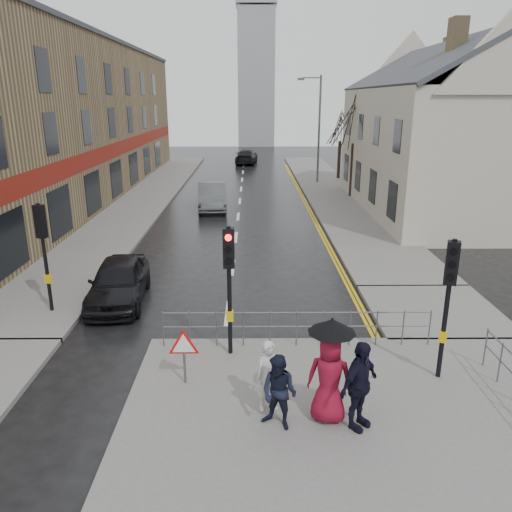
{
  "coord_description": "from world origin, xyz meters",
  "views": [
    {
      "loc": [
        0.75,
        -11.43,
        6.47
      ],
      "look_at": [
        0.89,
        3.05,
        1.88
      ],
      "focal_mm": 35.0,
      "sensor_mm": 36.0,
      "label": 1
    }
  ],
  "objects_px": {
    "pedestrian_d": "(359,386)",
    "pedestrian_b": "(279,392)",
    "pedestrian_with_umbrella": "(330,368)",
    "pedestrian_a": "(269,376)",
    "car_parked": "(119,281)",
    "car_mid": "(212,196)"
  },
  "relations": [
    {
      "from": "pedestrian_b",
      "to": "pedestrian_with_umbrella",
      "type": "distance_m",
      "value": 1.13
    },
    {
      "from": "pedestrian_with_umbrella",
      "to": "car_mid",
      "type": "height_order",
      "value": "pedestrian_with_umbrella"
    },
    {
      "from": "car_parked",
      "to": "car_mid",
      "type": "bearing_deg",
      "value": 77.92
    },
    {
      "from": "pedestrian_a",
      "to": "pedestrian_b",
      "type": "height_order",
      "value": "pedestrian_b"
    },
    {
      "from": "pedestrian_with_umbrella",
      "to": "car_mid",
      "type": "xyz_separation_m",
      "value": [
        -3.94,
        21.17,
        -0.54
      ]
    },
    {
      "from": "pedestrian_b",
      "to": "car_mid",
      "type": "distance_m",
      "value": 21.62
    },
    {
      "from": "pedestrian_d",
      "to": "car_mid",
      "type": "height_order",
      "value": "pedestrian_d"
    },
    {
      "from": "pedestrian_b",
      "to": "pedestrian_with_umbrella",
      "type": "relative_size",
      "value": 0.7
    },
    {
      "from": "pedestrian_b",
      "to": "pedestrian_with_umbrella",
      "type": "bearing_deg",
      "value": 43.32
    },
    {
      "from": "pedestrian_d",
      "to": "car_mid",
      "type": "distance_m",
      "value": 21.9
    },
    {
      "from": "pedestrian_with_umbrella",
      "to": "car_parked",
      "type": "distance_m",
      "value": 8.92
    },
    {
      "from": "pedestrian_a",
      "to": "pedestrian_b",
      "type": "relative_size",
      "value": 1.0
    },
    {
      "from": "pedestrian_b",
      "to": "pedestrian_d",
      "type": "height_order",
      "value": "pedestrian_d"
    },
    {
      "from": "pedestrian_b",
      "to": "pedestrian_d",
      "type": "xyz_separation_m",
      "value": [
        1.57,
        -0.02,
        0.15
      ]
    },
    {
      "from": "pedestrian_b",
      "to": "car_mid",
      "type": "relative_size",
      "value": 0.33
    },
    {
      "from": "pedestrian_d",
      "to": "pedestrian_b",
      "type": "bearing_deg",
      "value": 136.38
    },
    {
      "from": "pedestrian_b",
      "to": "pedestrian_d",
      "type": "distance_m",
      "value": 1.58
    },
    {
      "from": "pedestrian_d",
      "to": "pedestrian_with_umbrella",
      "type": "bearing_deg",
      "value": 111.23
    },
    {
      "from": "car_parked",
      "to": "car_mid",
      "type": "height_order",
      "value": "car_mid"
    },
    {
      "from": "pedestrian_b",
      "to": "pedestrian_with_umbrella",
      "type": "xyz_separation_m",
      "value": [
        1.03,
        0.25,
        0.39
      ]
    },
    {
      "from": "pedestrian_d",
      "to": "car_parked",
      "type": "xyz_separation_m",
      "value": [
        -6.49,
        6.89,
        -0.36
      ]
    },
    {
      "from": "pedestrian_with_umbrella",
      "to": "pedestrian_a",
      "type": "bearing_deg",
      "value": 163.22
    }
  ]
}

